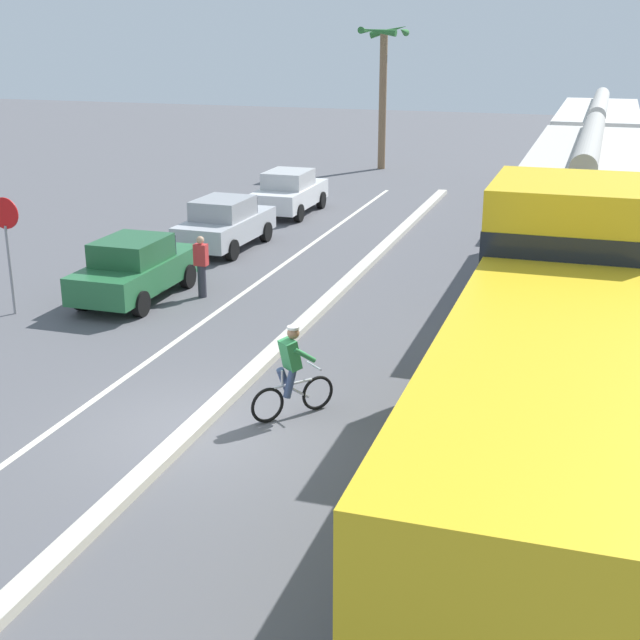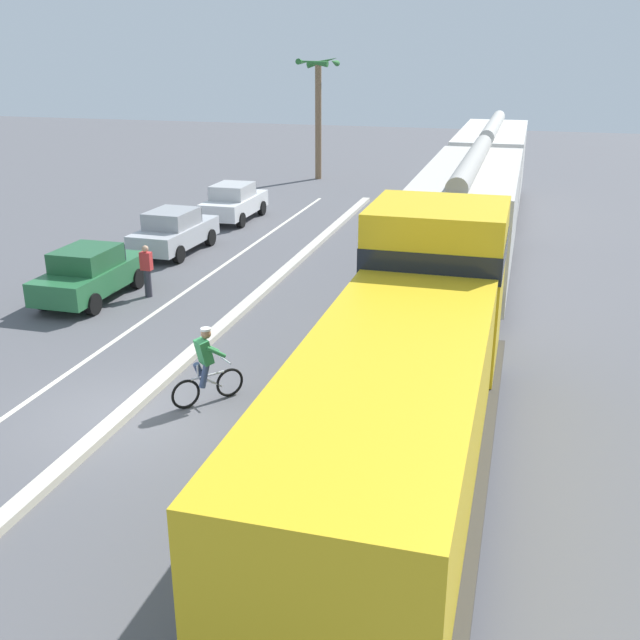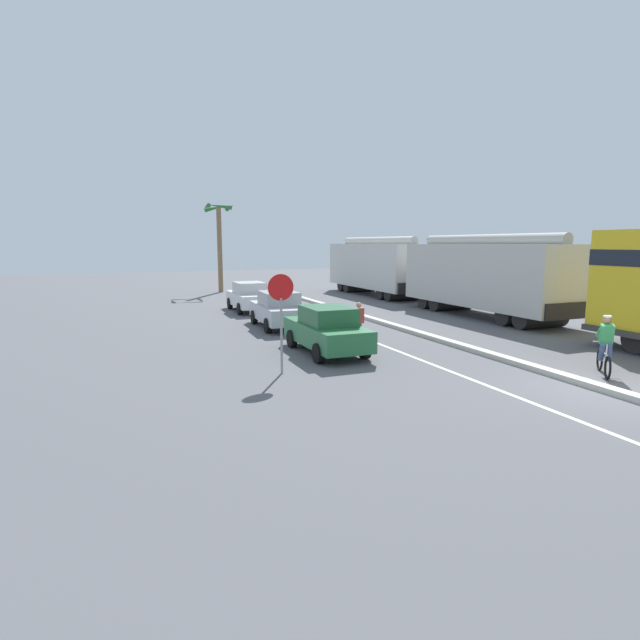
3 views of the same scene
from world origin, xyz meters
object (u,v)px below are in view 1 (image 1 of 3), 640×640
(palm_tree_near, at_px, (383,69))
(stop_sign, at_px, (7,233))
(pedestrian_by_cars, at_px, (201,265))
(parked_car_silver, at_px, (225,223))
(parked_car_green, at_px, (135,268))
(cyclist, at_px, (292,374))
(hopper_car_lead, at_px, (584,209))
(locomotive, at_px, (551,386))
(parked_car_white, at_px, (290,192))
(hopper_car_middle, at_px, (595,152))

(palm_tree_near, bearing_deg, stop_sign, -96.77)
(pedestrian_by_cars, bearing_deg, parked_car_silver, 106.85)
(parked_car_green, relative_size, cyclist, 2.45)
(hopper_car_lead, xyz_separation_m, palm_tree_near, (-10.07, 18.10, 2.64))
(cyclist, xyz_separation_m, pedestrian_by_cars, (-4.70, 6.28, 0.03))
(parked_car_silver, bearing_deg, locomotive, -50.11)
(parked_car_white, relative_size, pedestrian_by_cars, 2.60)
(hopper_car_middle, bearing_deg, stop_sign, -125.09)
(cyclist, xyz_separation_m, palm_tree_near, (-5.52, 28.66, 3.90))
(parked_car_white, bearing_deg, stop_sign, -99.94)
(cyclist, xyz_separation_m, stop_sign, (-8.50, 3.60, 1.21))
(cyclist, distance_m, stop_sign, 9.31)
(parked_car_silver, height_order, parked_car_white, same)
(hopper_car_lead, bearing_deg, cyclist, -113.29)
(stop_sign, bearing_deg, cyclist, -22.95)
(parked_car_white, xyz_separation_m, cyclist, (6.14, -17.06, 0.00))
(locomotive, xyz_separation_m, hopper_car_lead, (0.00, 12.16, 0.28))
(locomotive, height_order, cyclist, locomotive)
(locomotive, bearing_deg, stop_sign, 158.31)
(locomotive, bearing_deg, hopper_car_middle, 90.00)
(locomotive, bearing_deg, palm_tree_near, 108.41)
(locomotive, xyz_separation_m, hopper_car_middle, (0.00, 23.76, 0.28))
(stop_sign, bearing_deg, parked_car_silver, 73.54)
(parked_car_white, bearing_deg, hopper_car_middle, 25.53)
(parked_car_green, distance_m, pedestrian_by_cars, 1.68)
(palm_tree_near, bearing_deg, cyclist, -79.09)
(parked_car_green, bearing_deg, locomotive, -33.73)
(hopper_car_middle, bearing_deg, pedestrian_by_cars, -120.21)
(locomotive, distance_m, parked_car_silver, 16.82)
(parked_car_white, xyz_separation_m, palm_tree_near, (0.61, 11.60, 3.90))
(hopper_car_lead, height_order, cyclist, hopper_car_lead)
(parked_car_white, height_order, stop_sign, stop_sign)
(parked_car_green, bearing_deg, cyclist, -41.96)
(stop_sign, bearing_deg, hopper_car_middle, 54.91)
(parked_car_green, xyz_separation_m, parked_car_silver, (0.02, 5.68, 0.00))
(hopper_car_middle, height_order, cyclist, hopper_car_middle)
(parked_car_green, distance_m, cyclist, 8.40)
(parked_car_green, height_order, pedestrian_by_cars, same)
(parked_car_green, distance_m, parked_car_white, 11.45)
(hopper_car_middle, height_order, parked_car_white, hopper_car_middle)
(cyclist, bearing_deg, locomotive, -19.27)
(parked_car_silver, distance_m, parked_car_white, 5.77)
(locomotive, relative_size, parked_car_green, 2.76)
(hopper_car_middle, height_order, stop_sign, hopper_car_middle)
(hopper_car_lead, bearing_deg, stop_sign, -151.89)
(parked_car_silver, height_order, pedestrian_by_cars, same)
(hopper_car_middle, relative_size, cyclist, 6.18)
(hopper_car_lead, bearing_deg, palm_tree_near, 119.10)
(hopper_car_lead, bearing_deg, pedestrian_by_cars, -155.14)
(cyclist, distance_m, palm_tree_near, 29.45)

